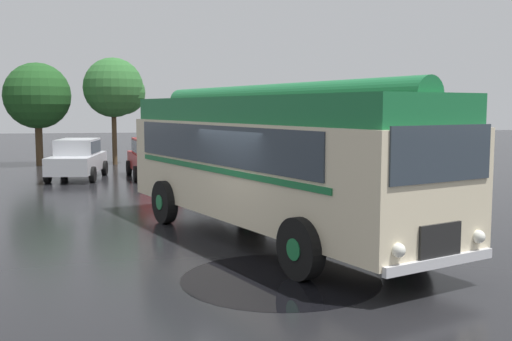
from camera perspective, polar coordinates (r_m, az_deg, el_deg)
name	(u,v)px	position (r m, az deg, el deg)	size (l,w,h in m)	color
ground_plane	(254,248)	(12.81, -0.15, -7.42)	(120.00, 120.00, 0.00)	black
vintage_bus	(268,156)	(13.49, 1.13, 1.42)	(5.99, 10.28, 3.49)	beige
car_near_left	(77,159)	(26.09, -16.64, 1.10)	(2.29, 4.35, 1.66)	#B7BABF
car_mid_left	(153,157)	(25.92, -9.79, 1.23)	(2.41, 4.40, 1.66)	maroon
car_mid_right	(216,156)	(26.16, -3.85, 1.35)	(2.23, 4.33, 1.66)	#B7BABF
car_far_right	(278,156)	(26.34, 2.12, 1.39)	(2.20, 4.32, 1.66)	#B7BABF
tree_left_of_centre	(39,96)	(32.64, -19.94, 6.65)	(3.35, 3.35, 5.25)	#4C3823
tree_centre	(116,89)	(32.14, -13.18, 7.55)	(3.18, 3.08, 5.54)	#4C3823
puddle_patch	(280,279)	(10.60, 2.34, -10.27)	(3.49, 3.49, 0.01)	black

